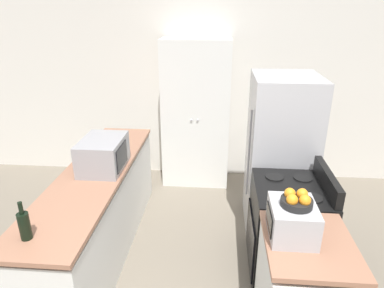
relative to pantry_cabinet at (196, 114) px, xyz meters
name	(u,v)px	position (x,y,z in m)	size (l,w,h in m)	color
wall_back	(201,88)	(0.05, 0.29, 0.30)	(7.00, 0.06, 2.60)	silver
counter_left	(99,213)	(-0.86, -1.63, -0.57)	(0.60, 2.51, 0.90)	silver
pantry_cabinet	(196,114)	(0.00, 0.00, 0.00)	(0.90, 0.50, 2.00)	white
stove	(287,229)	(0.98, -1.77, -0.54)	(0.66, 0.74, 1.06)	black
refrigerator	(280,154)	(0.99, -0.97, -0.14)	(0.71, 0.79, 1.73)	#B7B7BC
microwave	(103,154)	(-0.79, -1.54, 0.05)	(0.39, 0.53, 0.31)	#939399
wine_bottle	(24,225)	(-0.97, -2.65, 0.01)	(0.08, 0.08, 0.28)	black
toaster_oven	(292,220)	(0.84, -2.46, 0.02)	(0.31, 0.36, 0.24)	#B2B2B7
fruit_bowl	(297,200)	(0.85, -2.46, 0.18)	(0.21, 0.21, 0.11)	black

